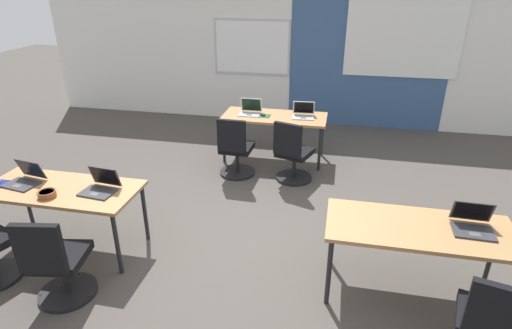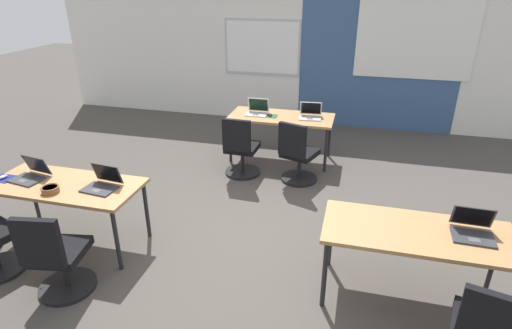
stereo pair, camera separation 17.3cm
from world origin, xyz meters
The scene contains 16 objects.
ground_plane centered at (0.00, 0.00, 0.00)m, with size 24.00×24.00×0.00m.
back_wall_assembly centered at (0.04, 4.20, 1.41)m, with size 10.00×0.27×2.80m.
desk_near_left centered at (-1.75, -0.60, 0.66)m, with size 1.60×0.70×0.72m.
desk_near_right centered at (1.75, -0.60, 0.66)m, with size 1.60×0.70×0.72m.
desk_far_center centered at (0.00, 2.20, 0.66)m, with size 1.60×0.70×0.72m.
laptop_far_right centered at (0.44, 2.23, 0.77)m, with size 0.35×0.33×0.23m.
chair_far_right centered at (0.39, 1.47, 0.38)m, with size 0.56×0.61×0.92m.
laptop_near_right_end centered at (2.17, -0.55, 0.77)m, with size 0.34×0.32×0.23m.
laptop_near_left_inner centered at (-1.31, -0.58, 0.77)m, with size 0.36×0.33×0.23m.
chair_near_left_inner centered at (-1.33, -1.35, 0.38)m, with size 0.52×0.57×0.92m.
laptop_near_left_end centered at (-2.17, -0.58, 0.77)m, with size 0.37×0.36×0.23m.
laptop_far_left centered at (-0.39, 2.21, 0.77)m, with size 0.33×0.28×0.23m.
mousepad_far_left centered at (-0.17, 2.15, 0.72)m, with size 0.22×0.19×0.00m.
mouse_far_left centered at (-0.17, 2.15, 0.74)m, with size 0.08×0.11×0.03m.
chair_far_left centered at (-0.44, 1.46, 0.38)m, with size 0.52×0.55×0.92m.
snack_bowl centered at (-1.76, -0.79, 0.76)m, with size 0.18×0.18×0.06m.
Camera 1 is at (0.98, -3.84, 2.70)m, focal length 28.95 mm.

